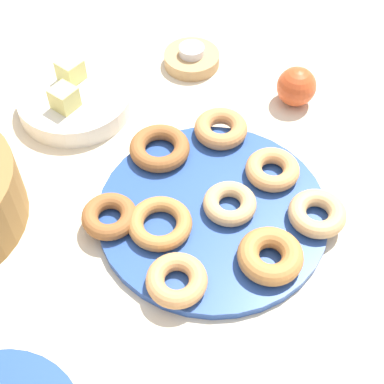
{
  "coord_description": "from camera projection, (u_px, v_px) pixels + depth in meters",
  "views": [
    {
      "loc": [
        -0.47,
        -0.08,
        0.66
      ],
      "look_at": [
        0.0,
        0.03,
        0.04
      ],
      "focal_mm": 53.23,
      "sensor_mm": 36.0,
      "label": 1
    }
  ],
  "objects": [
    {
      "name": "ground_plane",
      "position": [
        212.0,
        215.0,
        0.81
      ],
      "size": [
        2.4,
        2.4,
        0.0
      ],
      "primitive_type": "plane",
      "color": "beige"
    },
    {
      "name": "donut_plate",
      "position": [
        213.0,
        212.0,
        0.81
      ],
      "size": [
        0.33,
        0.33,
        0.01
      ],
      "primitive_type": "cylinder",
      "color": "#284C9E",
      "rests_on": "ground_plane"
    },
    {
      "name": "donut_0",
      "position": [
        160.0,
        223.0,
        0.77
      ],
      "size": [
        0.09,
        0.09,
        0.02
      ],
      "primitive_type": "torus",
      "rotation": [
        0.0,
        0.0,
        1.58
      ],
      "color": "#BC7A3D",
      "rests_on": "donut_plate"
    },
    {
      "name": "donut_1",
      "position": [
        272.0,
        170.0,
        0.83
      ],
      "size": [
        0.11,
        0.11,
        0.02
      ],
      "primitive_type": "torus",
      "rotation": [
        0.0,
        0.0,
        0.43
      ],
      "color": "tan",
      "rests_on": "donut_plate"
    },
    {
      "name": "donut_2",
      "position": [
        270.0,
        256.0,
        0.74
      ],
      "size": [
        0.12,
        0.12,
        0.03
      ],
      "primitive_type": "torus",
      "rotation": [
        0.0,
        0.0,
        5.19
      ],
      "color": "#BC7A3D",
      "rests_on": "donut_plate"
    },
    {
      "name": "donut_3",
      "position": [
        160.0,
        148.0,
        0.86
      ],
      "size": [
        0.13,
        0.13,
        0.02
      ],
      "primitive_type": "torus",
      "rotation": [
        0.0,
        0.0,
        0.78
      ],
      "color": "#995B2D",
      "rests_on": "donut_plate"
    },
    {
      "name": "donut_4",
      "position": [
        177.0,
        280.0,
        0.72
      ],
      "size": [
        0.1,
        0.1,
        0.02
      ],
      "primitive_type": "torus",
      "rotation": [
        0.0,
        0.0,
        1.32
      ],
      "color": "tan",
      "rests_on": "donut_plate"
    },
    {
      "name": "donut_5",
      "position": [
        230.0,
        204.0,
        0.79
      ],
      "size": [
        0.09,
        0.09,
        0.02
      ],
      "primitive_type": "torus",
      "rotation": [
        0.0,
        0.0,
        2.83
      ],
      "color": "tan",
      "rests_on": "donut_plate"
    },
    {
      "name": "donut_6",
      "position": [
        221.0,
        129.0,
        0.88
      ],
      "size": [
        0.11,
        0.11,
        0.03
      ],
      "primitive_type": "torus",
      "rotation": [
        0.0,
        0.0,
        5.14
      ],
      "color": "#C6844C",
      "rests_on": "donut_plate"
    },
    {
      "name": "donut_7",
      "position": [
        317.0,
        214.0,
        0.78
      ],
      "size": [
        0.08,
        0.08,
        0.03
      ],
      "primitive_type": "torus",
      "rotation": [
        0.0,
        0.0,
        6.23
      ],
      "color": "tan",
      "rests_on": "donut_plate"
    },
    {
      "name": "donut_8",
      "position": [
        109.0,
        216.0,
        0.78
      ],
      "size": [
        0.11,
        0.11,
        0.02
      ],
      "primitive_type": "torus",
      "rotation": [
        0.0,
        0.0,
        2.53
      ],
      "color": "#995B2D",
      "rests_on": "donut_plate"
    },
    {
      "name": "candle_holder",
      "position": [
        192.0,
        59.0,
        1.01
      ],
      "size": [
        0.1,
        0.1,
        0.02
      ],
      "primitive_type": "cylinder",
      "color": "tan",
      "rests_on": "ground_plane"
    },
    {
      "name": "tealight",
      "position": [
        192.0,
        51.0,
        1.0
      ],
      "size": [
        0.04,
        0.04,
        0.01
      ],
      "primitive_type": "cylinder",
      "color": "silver",
      "rests_on": "candle_holder"
    },
    {
      "name": "fruit_bowl",
      "position": [
        75.0,
        101.0,
        0.94
      ],
      "size": [
        0.19,
        0.19,
        0.03
      ],
      "primitive_type": "cylinder",
      "color": "silver",
      "rests_on": "ground_plane"
    },
    {
      "name": "melon_chunk_left",
      "position": [
        64.0,
        98.0,
        0.89
      ],
      "size": [
        0.05,
        0.05,
        0.04
      ],
      "primitive_type": "cube",
      "rotation": [
        0.0,
        0.0,
        -0.42
      ],
      "color": "#DBD67A",
      "rests_on": "fruit_bowl"
    },
    {
      "name": "melon_chunk_right",
      "position": [
        71.0,
        70.0,
        0.93
      ],
      "size": [
        0.05,
        0.05,
        0.04
      ],
      "primitive_type": "cube",
      "rotation": [
        0.0,
        0.0,
        -0.46
      ],
      "color": "#DBD67A",
      "rests_on": "fruit_bowl"
    },
    {
      "name": "apple",
      "position": [
        296.0,
        86.0,
        0.93
      ],
      "size": [
        0.07,
        0.07,
        0.07
      ],
      "primitive_type": "sphere",
      "color": "#CC4C23",
      "rests_on": "ground_plane"
    }
  ]
}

